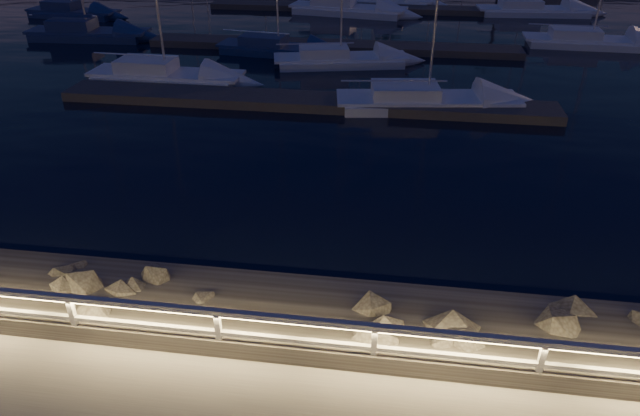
% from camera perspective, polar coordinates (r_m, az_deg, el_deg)
% --- Properties ---
extents(ground, '(400.00, 400.00, 0.00)m').
position_cam_1_polar(ground, '(12.08, -14.53, -13.25)').
color(ground, '#A19C91').
rests_on(ground, ground).
extents(harbor_water, '(400.00, 440.00, 0.60)m').
position_cam_1_polar(harbor_water, '(40.46, 2.15, 16.87)').
color(harbor_water, black).
rests_on(harbor_water, ground).
extents(guard_rail, '(44.11, 0.12, 1.06)m').
position_cam_1_polar(guard_rail, '(11.61, -15.34, -10.39)').
color(guard_rail, silver).
rests_on(guard_rail, ground).
extents(riprap, '(38.46, 2.77, 1.39)m').
position_cam_1_polar(riprap, '(12.91, 3.13, -10.54)').
color(riprap, slate).
rests_on(riprap, ground).
extents(floating_docks, '(22.00, 36.00, 0.40)m').
position_cam_1_polar(floating_docks, '(41.58, 2.37, 18.01)').
color(floating_docks, '#5D534D').
rests_on(floating_docks, ground).
extents(sailboat_a, '(7.64, 2.68, 12.88)m').
position_cam_1_polar(sailboat_a, '(40.47, -22.44, 15.96)').
color(sailboat_a, navy).
rests_on(sailboat_a, ground).
extents(sailboat_c, '(7.45, 3.64, 12.20)m').
position_cam_1_polar(sailboat_c, '(31.92, 1.72, 14.76)').
color(sailboat_c, silver).
rests_on(sailboat_c, ground).
extents(sailboat_d, '(8.18, 3.44, 13.42)m').
position_cam_1_polar(sailboat_d, '(25.82, 10.24, 10.66)').
color(sailboat_d, silver).
rests_on(sailboat_d, ground).
extents(sailboat_e, '(7.05, 2.76, 11.77)m').
position_cam_1_polar(sailboat_e, '(48.01, -23.63, 17.59)').
color(sailboat_e, navy).
rests_on(sailboat_e, ground).
extents(sailboat_f, '(7.64, 2.50, 12.89)m').
position_cam_1_polar(sailboat_f, '(29.92, -15.49, 12.77)').
color(sailboat_f, silver).
rests_on(sailboat_f, ground).
extents(sailboat_g, '(7.31, 3.08, 12.03)m').
position_cam_1_polar(sailboat_g, '(34.32, -4.47, 15.75)').
color(sailboat_g, navy).
rests_on(sailboat_g, ground).
extents(sailboat_h, '(7.95, 2.71, 13.27)m').
position_cam_1_polar(sailboat_h, '(39.37, 25.19, 14.98)').
color(sailboat_h, silver).
rests_on(sailboat_h, ground).
extents(sailboat_j, '(8.99, 4.05, 14.81)m').
position_cam_1_polar(sailboat_j, '(45.45, 2.51, 19.37)').
color(sailboat_j, silver).
rests_on(sailboat_j, ground).
extents(sailboat_l, '(8.45, 3.16, 13.99)m').
position_cam_1_polar(sailboat_l, '(47.89, 20.35, 18.15)').
color(sailboat_l, silver).
rests_on(sailboat_l, ground).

